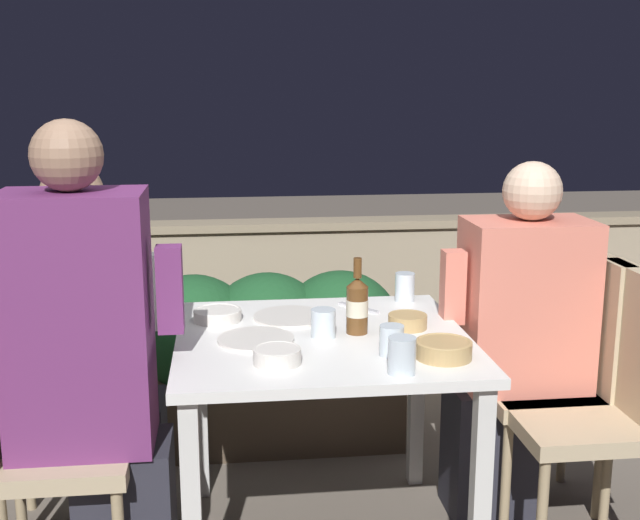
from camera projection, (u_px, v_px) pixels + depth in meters
name	position (u px, v px, depth m)	size (l,w,h in m)	color
parapet_wall	(284.00, 295.00, 4.07)	(9.00, 0.18, 0.78)	gray
dining_table	(322.00, 366.00, 2.45)	(0.88, 0.84, 0.70)	white
planter_hedge	(268.00, 350.00, 3.23)	(1.07, 0.47, 0.71)	brown
chair_left_near	(25.00, 418.00, 2.22)	(0.41, 0.40, 0.90)	tan
person_purple_stripe	(92.00, 366.00, 2.21)	(0.48, 0.26, 1.36)	#282833
chair_left_far	(32.00, 378.00, 2.52)	(0.41, 0.40, 0.90)	tan
person_white_polo	(94.00, 355.00, 2.53)	(0.49, 0.26, 1.22)	#282833
chair_right_near	(609.00, 387.00, 2.45)	(0.41, 0.40, 0.90)	tan
chair_right_far	(569.00, 359.00, 2.70)	(0.41, 0.40, 0.90)	tan
person_coral_top	(514.00, 343.00, 2.66)	(0.49, 0.26, 1.21)	#282833
beer_bottle	(357.00, 305.00, 2.43)	(0.07, 0.07, 0.23)	brown
plate_0	(256.00, 339.00, 2.37)	(0.23, 0.23, 0.01)	silver
plate_1	(290.00, 317.00, 2.60)	(0.24, 0.24, 0.01)	silver
bowl_0	(408.00, 320.00, 2.50)	(0.12, 0.12, 0.04)	tan
bowl_1	(277.00, 355.00, 2.18)	(0.13, 0.13, 0.04)	silver
bowl_2	(444.00, 348.00, 2.22)	(0.16, 0.16, 0.05)	tan
bowl_3	(218.00, 314.00, 2.57)	(0.15, 0.15, 0.04)	silver
glass_cup_0	(392.00, 341.00, 2.24)	(0.07, 0.07, 0.09)	silver
glass_cup_1	(405.00, 287.00, 2.79)	(0.07, 0.07, 0.10)	silver
glass_cup_2	(402.00, 355.00, 2.10)	(0.07, 0.07, 0.10)	silver
glass_cup_3	(323.00, 323.00, 2.40)	(0.07, 0.07, 0.09)	silver
fork_0	(359.00, 308.00, 2.71)	(0.12, 0.14, 0.01)	silver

